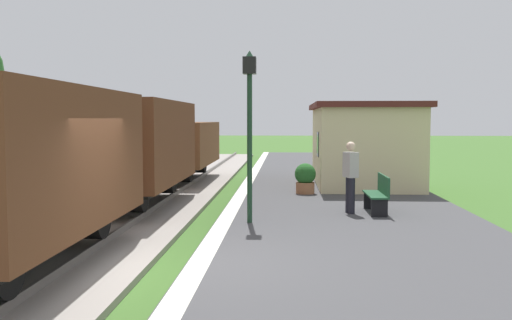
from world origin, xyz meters
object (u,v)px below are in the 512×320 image
Objects in this scene: freight_train at (127,153)px; person_waiting at (350,174)px; station_hut at (363,144)px; bench_near_hut at (378,193)px; potted_planter at (305,178)px; lamp_post_near at (250,105)px.

freight_train is 5.79m from person_waiting.
station_hut is 6.19m from bench_near_hut.
potted_planter is at bearing 27.80° from freight_train.
freight_train is 8.52m from station_hut.
station_hut is at bearing -120.87° from person_waiting.
freight_train is 6.49m from bench_near_hut.
station_hut reaches higher than person_waiting.
freight_train is 4.32m from lamp_post_near.
lamp_post_near reaches higher than potted_planter.
station_hut is 3.39× the size of person_waiting.
potted_planter is at bearing -128.13° from station_hut.
lamp_post_near is (-2.32, -1.36, 1.62)m from person_waiting.
bench_near_hut is 0.88× the size of person_waiting.
freight_train reaches higher than bench_near_hut.
station_hut reaches higher than freight_train.
person_waiting reaches higher than potted_planter.
station_hut is 6.33× the size of potted_planter.
freight_train is at bearing -142.97° from station_hut.
station_hut is (6.80, 5.13, 0.05)m from freight_train.
person_waiting is at bearing -100.23° from station_hut.
station_hut is at bearing 51.87° from potted_planter.
person_waiting is 3.71m from potted_planter.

